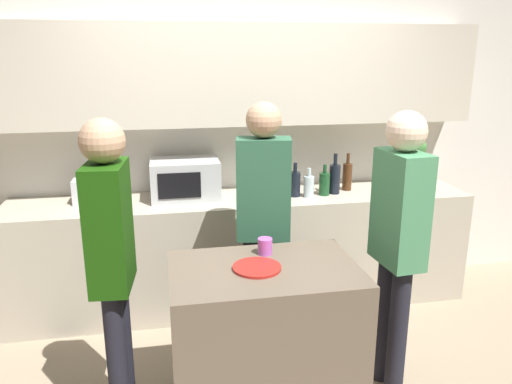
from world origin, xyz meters
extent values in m
cube|color=silver|center=(0.00, 1.74, 1.35)|extent=(6.40, 0.08, 2.70)
cube|color=beige|center=(0.00, 1.54, 1.83)|extent=(3.74, 0.32, 0.75)
cube|color=#B7AD99|center=(0.00, 1.39, 0.45)|extent=(3.60, 0.62, 0.90)
cube|color=brown|center=(-0.09, 0.09, 0.44)|extent=(1.01, 0.67, 0.88)
cube|color=#B7BABC|center=(-0.44, 1.46, 1.05)|extent=(0.52, 0.38, 0.30)
cube|color=black|center=(-0.49, 1.26, 1.05)|extent=(0.31, 0.01, 0.19)
cube|color=silver|center=(-1.14, 1.46, 0.99)|extent=(0.26, 0.16, 0.18)
cube|color=black|center=(-1.19, 1.46, 1.08)|extent=(0.02, 0.11, 0.01)
cube|color=black|center=(-1.09, 1.46, 1.08)|extent=(0.02, 0.11, 0.01)
cylinder|color=silver|center=(1.49, 1.46, 0.95)|extent=(0.14, 0.14, 0.10)
cylinder|color=#38662D|center=(1.49, 1.46, 1.09)|extent=(0.01, 0.01, 0.18)
sphere|color=#3D7A38|center=(1.49, 1.46, 1.23)|extent=(0.13, 0.13, 0.13)
cylinder|color=black|center=(0.28, 1.34, 0.99)|extent=(0.08, 0.08, 0.18)
cylinder|color=black|center=(0.28, 1.34, 1.11)|extent=(0.03, 0.03, 0.07)
cylinder|color=black|center=(0.41, 1.34, 0.99)|extent=(0.08, 0.08, 0.19)
cylinder|color=black|center=(0.41, 1.34, 1.13)|extent=(0.03, 0.03, 0.07)
cylinder|color=silver|center=(0.51, 1.30, 0.98)|extent=(0.08, 0.08, 0.17)
cylinder|color=silver|center=(0.51, 1.30, 1.10)|extent=(0.03, 0.03, 0.06)
cylinder|color=#194723|center=(0.64, 1.33, 0.99)|extent=(0.08, 0.08, 0.18)
cylinder|color=#194723|center=(0.64, 1.33, 1.11)|extent=(0.03, 0.03, 0.07)
cylinder|color=black|center=(0.74, 1.36, 1.01)|extent=(0.09, 0.09, 0.23)
cylinder|color=black|center=(0.74, 1.36, 1.18)|extent=(0.03, 0.03, 0.09)
cylinder|color=#472814|center=(0.87, 1.44, 1.01)|extent=(0.08, 0.08, 0.22)
cylinder|color=#472814|center=(0.87, 1.44, 1.16)|extent=(0.03, 0.03, 0.09)
cylinder|color=red|center=(-0.14, 0.08, 0.89)|extent=(0.26, 0.26, 0.01)
cylinder|color=#B556B9|center=(-0.05, 0.27, 0.93)|extent=(0.08, 0.08, 0.09)
cylinder|color=black|center=(0.10, 0.67, 0.41)|extent=(0.11, 0.11, 0.83)
cylinder|color=black|center=(-0.06, 0.70, 0.41)|extent=(0.11, 0.11, 0.83)
cube|color=#2D5E43|center=(0.02, 0.68, 1.15)|extent=(0.37, 0.25, 0.65)
sphere|color=tan|center=(0.02, 0.68, 1.59)|extent=(0.22, 0.22, 0.22)
cylinder|color=black|center=(0.70, 0.07, 0.41)|extent=(0.11, 0.11, 0.82)
cylinder|color=black|center=(0.69, 0.23, 0.41)|extent=(0.11, 0.11, 0.82)
cube|color=#478A5C|center=(0.69, 0.15, 1.15)|extent=(0.22, 0.35, 0.65)
sphere|color=beige|center=(0.69, 0.15, 1.58)|extent=(0.22, 0.22, 0.22)
cylinder|color=black|center=(-0.87, 0.24, 0.41)|extent=(0.11, 0.11, 0.82)
cylinder|color=black|center=(-0.89, 0.08, 0.41)|extent=(0.11, 0.11, 0.82)
cube|color=#18450A|center=(-0.88, 0.16, 1.15)|extent=(0.22, 0.35, 0.65)
sphere|color=tan|center=(-0.88, 0.16, 1.58)|extent=(0.22, 0.22, 0.22)
camera|label=1|loc=(-0.59, -2.31, 1.99)|focal=35.00mm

